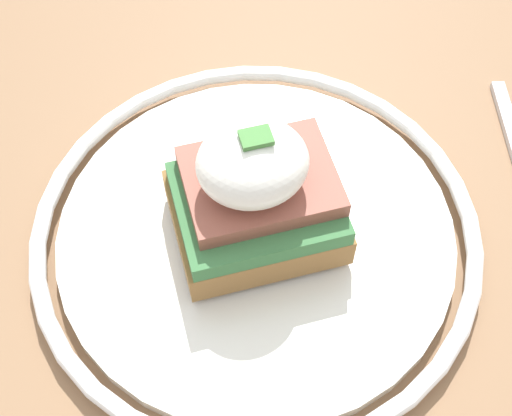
# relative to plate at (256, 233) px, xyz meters

# --- Properties ---
(dining_table) EXTENTS (1.14, 0.91, 0.76)m
(dining_table) POSITION_rel_plate_xyz_m (0.03, -0.04, -0.11)
(dining_table) COLOR #846042
(dining_table) RESTS_ON ground_plane
(plate) EXTENTS (0.27, 0.27, 0.02)m
(plate) POSITION_rel_plate_xyz_m (0.00, 0.00, 0.00)
(plate) COLOR silver
(plate) RESTS_ON dining_table
(sandwich) EXTENTS (0.09, 0.08, 0.08)m
(sandwich) POSITION_rel_plate_xyz_m (0.00, -0.00, 0.04)
(sandwich) COLOR olive
(sandwich) RESTS_ON plate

